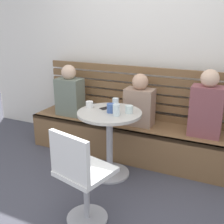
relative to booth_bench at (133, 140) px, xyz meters
The scene contains 15 objects.
ground 1.22m from the booth_bench, 90.00° to the right, with size 8.00×8.00×0.00m, color #42424C.
back_wall 1.31m from the booth_bench, 90.00° to the left, with size 5.20×0.10×2.90m, color silver.
booth_bench is the anchor object (origin of this frame).
booth_backrest 0.61m from the booth_bench, 90.00° to the left, with size 2.65×0.04×0.67m.
cafe_table 0.60m from the booth_bench, 98.68° to the right, with size 0.68×0.68×0.74m.
white_chair 1.35m from the booth_bench, 88.06° to the right, with size 0.48×0.48×0.85m.
person_adult 1.00m from the booth_bench, ahead, with size 0.34×0.22×0.73m.
person_child_left 1.03m from the booth_bench, behind, with size 0.34×0.22×0.67m.
person_child_middle 0.50m from the booth_bench, ahead, with size 0.34×0.22×0.62m.
cup_glass_tall 0.83m from the booth_bench, 86.63° to the right, with size 0.07×0.07×0.12m, color silver.
cup_glass_short 0.74m from the booth_bench, 75.49° to the right, with size 0.08×0.08×0.08m, color silver.
cup_mug_blue 0.78m from the booth_bench, 96.14° to the right, with size 0.08×0.08×0.10m, color #3D5B9E.
cup_ceramic_white 0.81m from the booth_bench, 125.61° to the right, with size 0.08×0.08×0.07m, color white.
cup_water_clear 0.69m from the booth_bench, 101.81° to the right, with size 0.07×0.07×0.11m, color white.
phone_on_table 0.69m from the booth_bench, 110.85° to the right, with size 0.07×0.14×0.01m, color black.
Camera 1 is at (1.10, -1.79, 1.66)m, focal length 44.27 mm.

